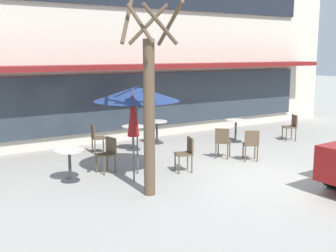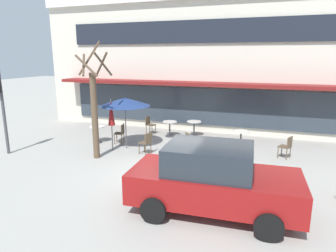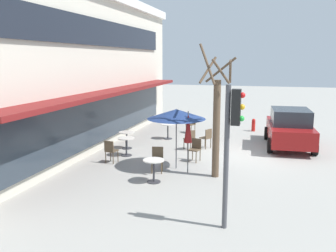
{
  "view_description": "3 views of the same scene",
  "coord_description": "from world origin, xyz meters",
  "px_view_note": "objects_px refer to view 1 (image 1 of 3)",
  "views": [
    {
      "loc": [
        -7.21,
        -6.97,
        3.01
      ],
      "look_at": [
        -0.75,
        3.24,
        0.9
      ],
      "focal_mm": 45.0,
      "sensor_mm": 36.0,
      "label": 1
    },
    {
      "loc": [
        3.41,
        -9.03,
        3.88
      ],
      "look_at": [
        -0.72,
        2.77,
        0.95
      ],
      "focal_mm": 32.0,
      "sensor_mm": 36.0,
      "label": 2
    },
    {
      "loc": [
        -14.54,
        -1.0,
        3.95
      ],
      "look_at": [
        0.74,
        3.26,
        0.96
      ],
      "focal_mm": 38.0,
      "sensor_mm": 36.0,
      "label": 3
    }
  ],
  "objects_px": {
    "cafe_table_near_wall": "(157,128)",
    "patio_umbrella_cream_folded": "(133,113)",
    "cafe_table_streetside": "(70,160)",
    "cafe_chair_5": "(186,152)",
    "cafe_table_mid_patio": "(133,134)",
    "cafe_chair_2": "(223,141)",
    "patio_umbrella_green_folded": "(137,94)",
    "street_tree": "(149,103)",
    "cafe_chair_1": "(291,125)",
    "cafe_chair_0": "(251,143)",
    "cafe_chair_4": "(96,136)",
    "cafe_table_by_tree": "(236,127)",
    "cafe_chair_3": "(108,152)"
  },
  "relations": [
    {
      "from": "cafe_table_near_wall",
      "to": "patio_umbrella_cream_folded",
      "type": "bearing_deg",
      "value": -128.07
    },
    {
      "from": "cafe_table_streetside",
      "to": "cafe_chair_5",
      "type": "xyz_separation_m",
      "value": [
        2.79,
        -0.81,
        0.01
      ]
    },
    {
      "from": "cafe_table_near_wall",
      "to": "cafe_table_mid_patio",
      "type": "distance_m",
      "value": 1.2
    },
    {
      "from": "cafe_chair_2",
      "to": "cafe_chair_5",
      "type": "xyz_separation_m",
      "value": [
        -1.66,
        -0.57,
        0.0
      ]
    },
    {
      "from": "patio_umbrella_cream_folded",
      "to": "cafe_chair_5",
      "type": "distance_m",
      "value": 1.88
    },
    {
      "from": "patio_umbrella_green_folded",
      "to": "street_tree",
      "type": "bearing_deg",
      "value": -108.83
    },
    {
      "from": "cafe_chair_1",
      "to": "street_tree",
      "type": "height_order",
      "value": "street_tree"
    },
    {
      "from": "cafe_table_streetside",
      "to": "street_tree",
      "type": "relative_size",
      "value": 0.17
    },
    {
      "from": "cafe_table_streetside",
      "to": "cafe_chair_2",
      "type": "xyz_separation_m",
      "value": [
        4.45,
        -0.24,
        0.01
      ]
    },
    {
      "from": "patio_umbrella_cream_folded",
      "to": "cafe_table_streetside",
      "type": "bearing_deg",
      "value": 145.92
    },
    {
      "from": "cafe_table_near_wall",
      "to": "patio_umbrella_green_folded",
      "type": "distance_m",
      "value": 3.95
    },
    {
      "from": "cafe_table_streetside",
      "to": "cafe_chair_1",
      "type": "bearing_deg",
      "value": 3.23
    },
    {
      "from": "cafe_table_streetside",
      "to": "patio_umbrella_cream_folded",
      "type": "height_order",
      "value": "patio_umbrella_cream_folded"
    },
    {
      "from": "patio_umbrella_green_folded",
      "to": "street_tree",
      "type": "height_order",
      "value": "street_tree"
    },
    {
      "from": "cafe_chair_0",
      "to": "cafe_chair_2",
      "type": "xyz_separation_m",
      "value": [
        -0.47,
        0.67,
        0.0
      ]
    },
    {
      "from": "cafe_chair_5",
      "to": "cafe_chair_2",
      "type": "bearing_deg",
      "value": 18.91
    },
    {
      "from": "cafe_chair_2",
      "to": "cafe_chair_4",
      "type": "xyz_separation_m",
      "value": [
        -2.82,
        2.51,
        0.0
      ]
    },
    {
      "from": "patio_umbrella_green_folded",
      "to": "street_tree",
      "type": "distance_m",
      "value": 1.59
    },
    {
      "from": "cafe_table_by_tree",
      "to": "patio_umbrella_green_folded",
      "type": "bearing_deg",
      "value": -160.84
    },
    {
      "from": "cafe_table_streetside",
      "to": "cafe_chair_2",
      "type": "relative_size",
      "value": 0.85
    },
    {
      "from": "patio_umbrella_cream_folded",
      "to": "cafe_table_mid_patio",
      "type": "bearing_deg",
      "value": 62.61
    },
    {
      "from": "cafe_chair_2",
      "to": "cafe_chair_4",
      "type": "height_order",
      "value": "same"
    },
    {
      "from": "cafe_table_by_tree",
      "to": "street_tree",
      "type": "distance_m",
      "value": 6.21
    },
    {
      "from": "cafe_table_near_wall",
      "to": "cafe_chair_5",
      "type": "xyz_separation_m",
      "value": [
        -1.12,
        -3.34,
        0.01
      ]
    },
    {
      "from": "cafe_chair_2",
      "to": "street_tree",
      "type": "bearing_deg",
      "value": -154.41
    },
    {
      "from": "cafe_table_mid_patio",
      "to": "cafe_chair_1",
      "type": "bearing_deg",
      "value": -17.09
    },
    {
      "from": "cafe_table_by_tree",
      "to": "cafe_chair_5",
      "type": "height_order",
      "value": "cafe_chair_5"
    },
    {
      "from": "patio_umbrella_cream_folded",
      "to": "cafe_chair_5",
      "type": "bearing_deg",
      "value": 1.43
    },
    {
      "from": "cafe_chair_4",
      "to": "cafe_table_mid_patio",
      "type": "bearing_deg",
      "value": -8.86
    },
    {
      "from": "patio_umbrella_green_folded",
      "to": "cafe_chair_1",
      "type": "bearing_deg",
      "value": 6.97
    },
    {
      "from": "cafe_chair_2",
      "to": "street_tree",
      "type": "height_order",
      "value": "street_tree"
    },
    {
      "from": "cafe_chair_4",
      "to": "street_tree",
      "type": "relative_size",
      "value": 0.2
    },
    {
      "from": "cafe_chair_2",
      "to": "patio_umbrella_cream_folded",
      "type": "bearing_deg",
      "value": -169.21
    },
    {
      "from": "cafe_chair_1",
      "to": "cafe_chair_4",
      "type": "xyz_separation_m",
      "value": [
        -6.46,
        1.81,
        0.0
      ]
    },
    {
      "from": "cafe_table_near_wall",
      "to": "street_tree",
      "type": "height_order",
      "value": "street_tree"
    },
    {
      "from": "cafe_table_near_wall",
      "to": "cafe_chair_0",
      "type": "bearing_deg",
      "value": -73.58
    },
    {
      "from": "patio_umbrella_green_folded",
      "to": "cafe_chair_1",
      "type": "relative_size",
      "value": 2.47
    },
    {
      "from": "cafe_table_by_tree",
      "to": "cafe_chair_5",
      "type": "distance_m",
      "value": 4.08
    },
    {
      "from": "cafe_chair_2",
      "to": "cafe_chair_3",
      "type": "relative_size",
      "value": 1.0
    },
    {
      "from": "cafe_table_streetside",
      "to": "patio_umbrella_green_folded",
      "type": "distance_m",
      "value": 2.25
    },
    {
      "from": "cafe_chair_5",
      "to": "street_tree",
      "type": "relative_size",
      "value": 0.2
    },
    {
      "from": "cafe_chair_4",
      "to": "cafe_chair_0",
      "type": "bearing_deg",
      "value": -44.12
    },
    {
      "from": "cafe_chair_0",
      "to": "cafe_table_streetside",
      "type": "bearing_deg",
      "value": 169.48
    },
    {
      "from": "cafe_table_streetside",
      "to": "cafe_chair_3",
      "type": "bearing_deg",
      "value": 11.17
    },
    {
      "from": "cafe_table_mid_patio",
      "to": "cafe_chair_1",
      "type": "height_order",
      "value": "cafe_chair_1"
    },
    {
      "from": "cafe_table_by_tree",
      "to": "cafe_chair_0",
      "type": "bearing_deg",
      "value": -122.02
    },
    {
      "from": "cafe_table_near_wall",
      "to": "cafe_chair_5",
      "type": "distance_m",
      "value": 3.52
    },
    {
      "from": "cafe_table_near_wall",
      "to": "patio_umbrella_green_folded",
      "type": "height_order",
      "value": "patio_umbrella_green_folded"
    },
    {
      "from": "cafe_table_mid_patio",
      "to": "cafe_chair_0",
      "type": "xyz_separation_m",
      "value": [
        2.13,
        -3.0,
        0.01
      ]
    },
    {
      "from": "patio_umbrella_cream_folded",
      "to": "cafe_chair_3",
      "type": "distance_m",
      "value": 1.54
    }
  ]
}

